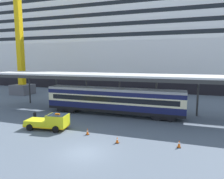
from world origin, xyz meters
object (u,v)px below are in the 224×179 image
object	(u,v)px
train_carriage	(113,100)
service_truck	(51,121)
traffic_cone_mid	(117,140)
dockside_crane	(20,8)
traffic_cone_near	(87,132)
cruise_ship	(127,43)
quay_bollard	(35,115)
traffic_cone_far	(179,144)

from	to	relation	value
train_carriage	service_truck	distance (m)	10.25
traffic_cone_mid	dockside_crane	world-z (taller)	dockside_crane
train_carriage	dockside_crane	size ratio (longest dim) A/B	0.34
dockside_crane	traffic_cone_near	bearing A→B (deg)	-37.92
train_carriage	dockside_crane	world-z (taller)	dockside_crane
traffic_cone_mid	service_truck	bearing A→B (deg)	170.32
cruise_ship	quay_bollard	bearing A→B (deg)	-93.38
traffic_cone_near	traffic_cone_far	distance (m)	9.79
traffic_cone_near	traffic_cone_mid	size ratio (longest dim) A/B	1.10
traffic_cone_mid	dockside_crane	distance (m)	42.58
traffic_cone_near	traffic_cone_far	bearing A→B (deg)	-2.26
traffic_cone_near	traffic_cone_far	size ratio (longest dim) A/B	0.95
quay_bollard	traffic_cone_near	bearing A→B (deg)	-19.81
traffic_cone_mid	dockside_crane	size ratio (longest dim) A/B	0.01
traffic_cone_near	traffic_cone_mid	world-z (taller)	traffic_cone_near
train_carriage	traffic_cone_mid	size ratio (longest dim) A/B	30.93
traffic_cone_far	traffic_cone_near	bearing A→B (deg)	177.74
traffic_cone_near	dockside_crane	world-z (taller)	dockside_crane
cruise_ship	dockside_crane	size ratio (longest dim) A/B	2.56
cruise_ship	service_truck	size ratio (longest dim) A/B	29.39
cruise_ship	train_carriage	xyz separation A→B (m)	(7.47, -37.62, -11.63)
traffic_cone_far	dockside_crane	distance (m)	46.60
dockside_crane	service_truck	bearing A→B (deg)	-43.39
cruise_ship	traffic_cone_far	distance (m)	51.96
cruise_ship	dockside_crane	xyz separation A→B (m)	(-19.24, -25.97, 6.37)
traffic_cone_mid	traffic_cone_near	bearing A→B (deg)	162.50
service_truck	quay_bollard	size ratio (longest dim) A/B	5.63
cruise_ship	traffic_cone_mid	bearing A→B (deg)	-76.77
traffic_cone_near	traffic_cone_far	xyz separation A→B (m)	(9.78, -0.39, 0.02)
service_truck	traffic_cone_near	xyz separation A→B (m)	(4.99, -0.29, -0.62)
service_truck	traffic_cone_mid	xyz separation A→B (m)	(8.85, -1.51, -0.66)
cruise_ship	traffic_cone_near	distance (m)	49.22
traffic_cone_near	dockside_crane	distance (m)	39.23
train_carriage	traffic_cone_mid	world-z (taller)	train_carriage
traffic_cone_far	cruise_ship	bearing A→B (deg)	110.05
service_truck	traffic_cone_mid	world-z (taller)	service_truck
cruise_ship	train_carriage	distance (m)	40.08
cruise_ship	traffic_cone_near	world-z (taller)	cruise_ship
cruise_ship	service_truck	xyz separation A→B (m)	(2.42, -46.44, -12.94)
service_truck	traffic_cone_mid	bearing A→B (deg)	-9.68
cruise_ship	service_truck	world-z (taller)	cruise_ship
train_carriage	service_truck	world-z (taller)	train_carriage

